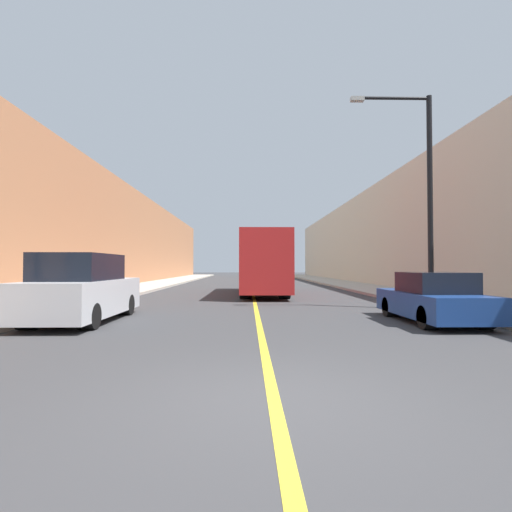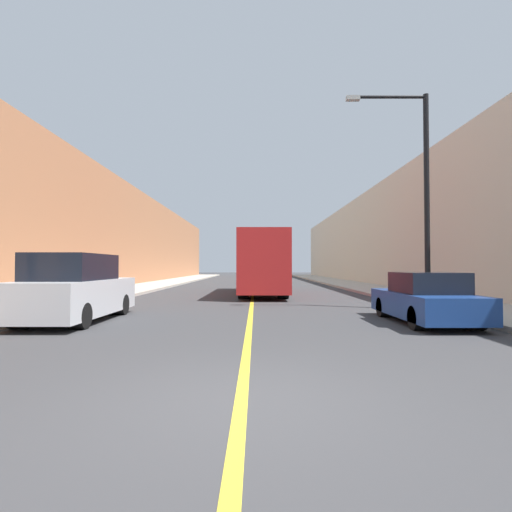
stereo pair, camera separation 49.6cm
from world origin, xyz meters
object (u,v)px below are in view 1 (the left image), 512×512
object	(u,v)px
parked_suv_left	(82,290)
car_right_near	(433,300)
street_lamp_right	(422,184)
bus	(262,263)

from	to	relation	value
parked_suv_left	car_right_near	xyz separation A→B (m)	(10.15, -0.34, -0.26)
car_right_near	street_lamp_right	xyz separation A→B (m)	(1.28, 3.46, 4.07)
parked_suv_left	street_lamp_right	xyz separation A→B (m)	(11.43, 3.12, 3.82)
parked_suv_left	car_right_near	size ratio (longest dim) A/B	1.14
bus	street_lamp_right	distance (m)	10.41
bus	parked_suv_left	bearing A→B (deg)	-116.69
parked_suv_left	street_lamp_right	distance (m)	12.45
street_lamp_right	car_right_near	bearing A→B (deg)	-110.29
bus	car_right_near	distance (m)	12.52
parked_suv_left	street_lamp_right	bearing A→B (deg)	15.28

